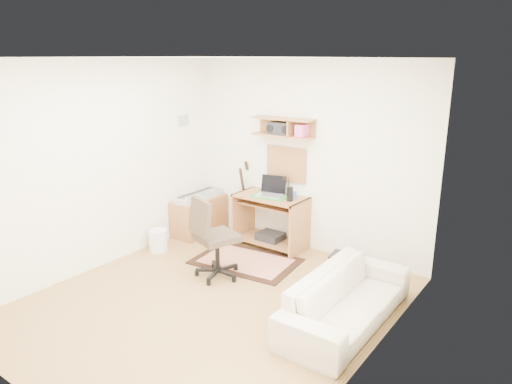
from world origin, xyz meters
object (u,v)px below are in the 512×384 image
Objects in this scene: desk at (271,221)px; cabinet at (200,215)px; task_chair at (217,237)px; printer at (346,261)px; sofa at (347,291)px.

cabinet is at bearing -171.68° from desk.
task_chair is 2.49× the size of printer.
desk is 1.19m from task_chair.
task_chair is at bearing -143.90° from printer.
cabinet is at bearing 160.34° from task_chair.
sofa reaches higher than cabinet.
task_chair reaches higher than printer.
sofa is (2.96, -1.06, 0.08)m from cabinet.
desk reaches higher than sofa.
task_chair is 1.14× the size of cabinet.
cabinet is 2.40m from printer.
desk is 1.21m from cabinet.
printer is 0.23× the size of sofa.
task_chair is (0.02, -1.18, 0.14)m from desk.
task_chair is 1.60m from cabinet.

